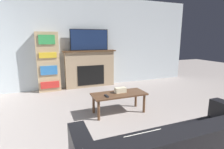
{
  "coord_description": "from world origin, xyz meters",
  "views": [
    {
      "loc": [
        -1.38,
        -0.51,
        1.47
      ],
      "look_at": [
        -0.07,
        2.82,
        0.73
      ],
      "focal_mm": 28.0,
      "sensor_mm": 36.0,
      "label": 1
    }
  ],
  "objects_px": {
    "fireplace": "(90,69)",
    "coffee_table": "(119,96)",
    "tv": "(89,40)",
    "bookshelf": "(48,62)"
  },
  "relations": [
    {
      "from": "tv",
      "to": "coffee_table",
      "type": "height_order",
      "value": "tv"
    },
    {
      "from": "fireplace",
      "to": "bookshelf",
      "type": "xyz_separation_m",
      "value": [
        -1.19,
        -0.02,
        0.26
      ]
    },
    {
      "from": "fireplace",
      "to": "coffee_table",
      "type": "height_order",
      "value": "fireplace"
    },
    {
      "from": "coffee_table",
      "to": "bookshelf",
      "type": "relative_size",
      "value": 0.65
    },
    {
      "from": "tv",
      "to": "fireplace",
      "type": "bearing_deg",
      "value": 90.0
    },
    {
      "from": "fireplace",
      "to": "coffee_table",
      "type": "distance_m",
      "value": 2.14
    },
    {
      "from": "fireplace",
      "to": "tv",
      "type": "height_order",
      "value": "tv"
    },
    {
      "from": "tv",
      "to": "coffee_table",
      "type": "relative_size",
      "value": 1.06
    },
    {
      "from": "coffee_table",
      "to": "bookshelf",
      "type": "height_order",
      "value": "bookshelf"
    },
    {
      "from": "fireplace",
      "to": "tv",
      "type": "xyz_separation_m",
      "value": [
        0.0,
        -0.02,
        0.87
      ]
    }
  ]
}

